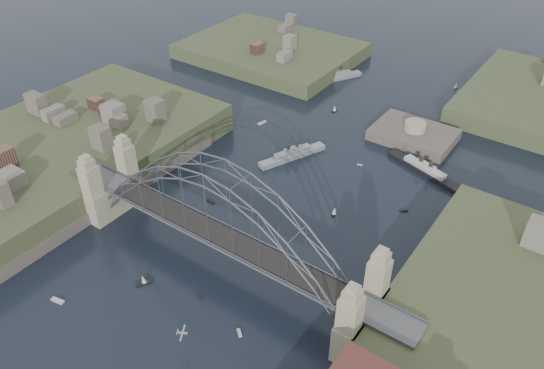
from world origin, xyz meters
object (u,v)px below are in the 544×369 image
Objects in this scene: naval_cruiser_near at (292,155)px; fort_island at (413,140)px; bridge at (218,220)px; naval_cruiser_far at (338,77)px; ocean_liner at (425,170)px.

fort_island is at bearing 50.84° from naval_cruiser_near.
bridge is 5.04× the size of naval_cruiser_far.
bridge is at bearing -76.02° from naval_cruiser_near.
fort_island is 0.99× the size of ocean_liner.
bridge reaches higher than naval_cruiser_near.
fort_island is at bearing 80.27° from bridge.
bridge is at bearing -110.62° from ocean_liner.
naval_cruiser_near is 0.87× the size of ocean_liner.
naval_cruiser_near is 51.97m from naval_cruiser_far.
bridge is 45.09m from naval_cruiser_near.
naval_cruiser_far reaches higher than fort_island.
naval_cruiser_far is (-14.41, 49.93, 0.01)m from naval_cruiser_near.
naval_cruiser_far reaches higher than ocean_liner.
ocean_liner is at bearing -57.12° from fort_island.
ocean_liner is (46.01, -36.29, -0.08)m from naval_cruiser_far.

